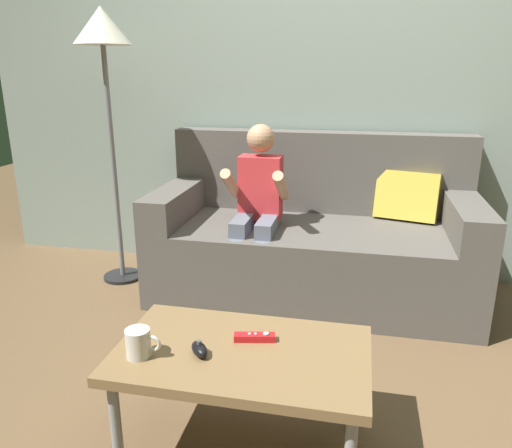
# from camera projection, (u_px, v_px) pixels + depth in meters

# --- Properties ---
(ground_plane) EXTENTS (9.45, 9.45, 0.00)m
(ground_plane) POSITION_uv_depth(u_px,v_px,m) (320.00, 405.00, 1.95)
(ground_plane) COLOR brown
(wall_back) EXTENTS (4.72, 0.05, 2.50)m
(wall_back) POSITION_uv_depth(u_px,v_px,m) (349.00, 73.00, 2.93)
(wall_back) COLOR gray
(wall_back) RESTS_ON ground
(couch) EXTENTS (1.79, 0.80, 0.91)m
(couch) POSITION_uv_depth(u_px,v_px,m) (314.00, 240.00, 2.87)
(couch) COLOR #56514C
(couch) RESTS_ON ground
(person_seated_on_couch) EXTENTS (0.33, 0.40, 0.99)m
(person_seated_on_couch) POSITION_uv_depth(u_px,v_px,m) (257.00, 204.00, 2.68)
(person_seated_on_couch) COLOR slate
(person_seated_on_couch) RESTS_ON ground
(coffee_table) EXTENTS (0.84, 0.50, 0.38)m
(coffee_table) POSITION_uv_depth(u_px,v_px,m) (242.00, 360.00, 1.64)
(coffee_table) COLOR brown
(coffee_table) RESTS_ON ground
(game_remote_red_near_edge) EXTENTS (0.14, 0.06, 0.03)m
(game_remote_red_near_edge) POSITION_uv_depth(u_px,v_px,m) (255.00, 337.00, 1.68)
(game_remote_red_near_edge) COLOR red
(game_remote_red_near_edge) RESTS_ON coffee_table
(nunchuk_black) EXTENTS (0.09, 0.10, 0.05)m
(nunchuk_black) POSITION_uv_depth(u_px,v_px,m) (199.00, 349.00, 1.59)
(nunchuk_black) COLOR black
(nunchuk_black) RESTS_ON coffee_table
(coffee_mug) EXTENTS (0.12, 0.08, 0.09)m
(coffee_mug) POSITION_uv_depth(u_px,v_px,m) (139.00, 343.00, 1.57)
(coffee_mug) COLOR silver
(coffee_mug) RESTS_ON coffee_table
(floor_lamp) EXTENTS (0.32, 0.32, 1.60)m
(floor_lamp) POSITION_uv_depth(u_px,v_px,m) (103.00, 48.00, 2.73)
(floor_lamp) COLOR black
(floor_lamp) RESTS_ON ground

